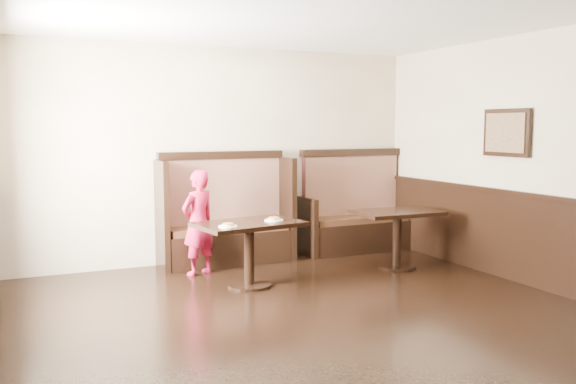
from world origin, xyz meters
TOP-DOWN VIEW (x-y plane):
  - ground at (0.00, 0.00)m, footprint 7.00×7.00m
  - room_shell at (-0.30, 0.28)m, footprint 7.00×7.00m
  - booth_main at (0.00, 3.30)m, footprint 1.75×0.72m
  - booth_neighbor at (1.95, 3.29)m, footprint 1.65×0.72m
  - table_main at (-0.15, 2.05)m, footprint 1.23×0.88m
  - table_neighbor at (1.87, 2.13)m, footprint 1.07×0.72m
  - child at (-0.50, 2.82)m, footprint 0.54×0.47m
  - pizza_plate_left at (-0.46, 1.84)m, footprint 0.21×0.21m
  - pizza_plate_right at (0.14, 2.02)m, footprint 0.21×0.21m

SIDE VIEW (x-z plane):
  - ground at x=0.00m, z-range 0.00..0.00m
  - booth_neighbor at x=1.95m, z-range -0.24..1.21m
  - booth_main at x=0.00m, z-range -0.20..1.25m
  - table_neighbor at x=1.87m, z-range 0.18..0.90m
  - table_main at x=-0.15m, z-range 0.19..0.92m
  - child at x=-0.50m, z-range 0.00..1.26m
  - room_shell at x=-0.30m, z-range -2.83..4.17m
  - pizza_plate_left at x=-0.46m, z-range 0.72..0.76m
  - pizza_plate_right at x=0.14m, z-range 0.72..0.76m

